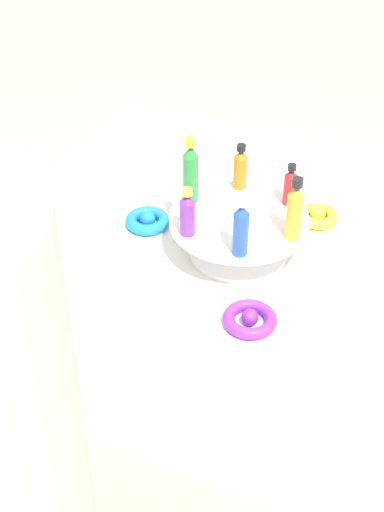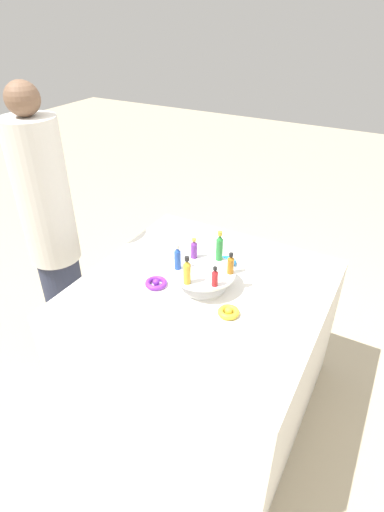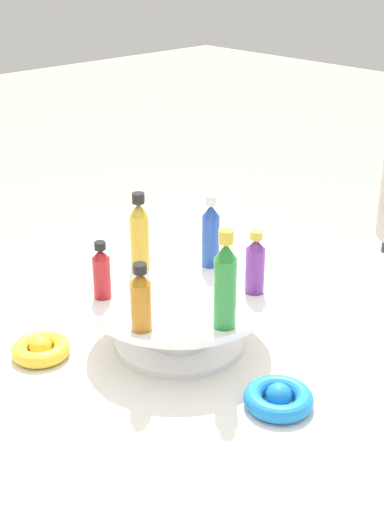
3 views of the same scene
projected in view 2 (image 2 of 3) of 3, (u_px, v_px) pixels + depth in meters
ground_plane at (201, 394)px, 2.22m from camera, size 12.00×12.00×0.00m
party_table at (202, 345)px, 2.02m from camera, size 1.07×1.07×0.74m
display_stand at (204, 277)px, 1.79m from camera, size 0.28×0.28×0.09m
bottle_purple at (194, 249)px, 1.84m from camera, size 0.03×0.03×0.10m
bottle_blue at (178, 258)px, 1.75m from camera, size 0.03×0.03×0.12m
bottle_gold at (187, 271)px, 1.66m from camera, size 0.03×0.03×0.13m
bottle_red at (215, 277)px, 1.65m from camera, size 0.03×0.03×0.09m
bottle_amber at (231, 264)px, 1.73m from camera, size 0.03×0.03×0.10m
bottle_green at (220, 247)px, 1.81m from camera, size 0.03×0.03×0.15m
ribbon_bow_gold at (229, 312)px, 1.65m from camera, size 0.09×0.09×0.03m
ribbon_bow_blue at (226, 262)px, 1.96m from camera, size 0.10×0.10×0.04m
ribbon_bow_purple at (156, 283)px, 1.82m from camera, size 0.10×0.10×0.03m
person_figure at (52, 236)px, 2.12m from camera, size 0.27×0.27×1.56m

